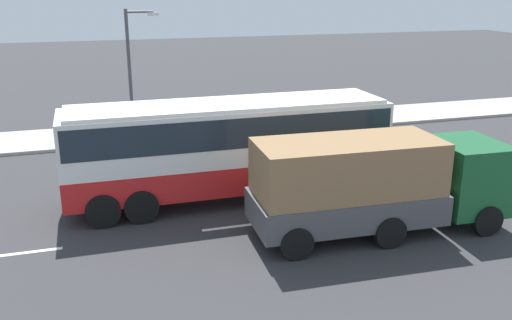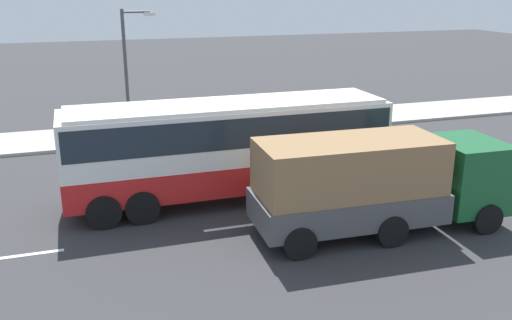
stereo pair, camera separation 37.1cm
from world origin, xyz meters
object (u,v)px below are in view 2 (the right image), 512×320
object	(u,v)px
coach_bus	(229,140)
pedestrian_near_curb	(186,114)
cargo_truck	(378,181)
street_lamp	(129,66)

from	to	relation	value
coach_bus	pedestrian_near_curb	bearing A→B (deg)	88.34
cargo_truck	pedestrian_near_curb	world-z (taller)	cargo_truck
coach_bus	street_lamp	world-z (taller)	street_lamp
coach_bus	pedestrian_near_curb	xyz separation A→B (m)	(0.25, 9.02, -1.06)
pedestrian_near_curb	coach_bus	bearing A→B (deg)	-13.16
coach_bus	street_lamp	bearing A→B (deg)	105.79
coach_bus	cargo_truck	xyz separation A→B (m)	(3.63, -3.97, -0.54)
cargo_truck	pedestrian_near_curb	size ratio (longest dim) A/B	4.82
street_lamp	cargo_truck	bearing A→B (deg)	-64.14
cargo_truck	coach_bus	bearing A→B (deg)	134.46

